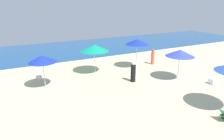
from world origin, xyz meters
TOP-DOWN VIEW (x-y plane):
  - ocean at (0.00, 24.61)m, footprint 60.00×10.78m
  - umbrella_0 at (6.56, 10.27)m, footprint 2.21×2.21m
  - umbrella_2 at (-3.11, 13.40)m, footprint 1.94×1.94m
  - umbrella_3 at (1.30, 14.72)m, footprint 2.43×2.43m
  - umbrella_5 at (5.28, 14.28)m, footprint 2.10×2.10m
  - beachgoer_1 at (7.35, 14.49)m, footprint 0.47×0.47m
  - beachgoer_2 at (3.13, 11.47)m, footprint 0.53×0.53m
  - cooler_box_0 at (8.17, 8.33)m, footprint 0.40×0.48m
  - cooler_box_1 at (-3.31, 15.21)m, footprint 0.40×0.53m

SIDE VIEW (x-z plane):
  - ocean at x=0.00m, z-range 0.00..0.12m
  - cooler_box_1 at x=-3.31m, z-range 0.00..0.32m
  - cooler_box_0 at x=8.17m, z-range 0.00..0.39m
  - beachgoer_2 at x=3.13m, z-range -0.06..1.49m
  - beachgoer_1 at x=7.35m, z-range -0.04..1.50m
  - umbrella_2 at x=-3.11m, z-range 0.93..3.31m
  - umbrella_0 at x=6.56m, z-range 0.94..3.35m
  - umbrella_3 at x=1.30m, z-range 0.96..3.44m
  - umbrella_5 at x=5.28m, z-range 1.10..3.81m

